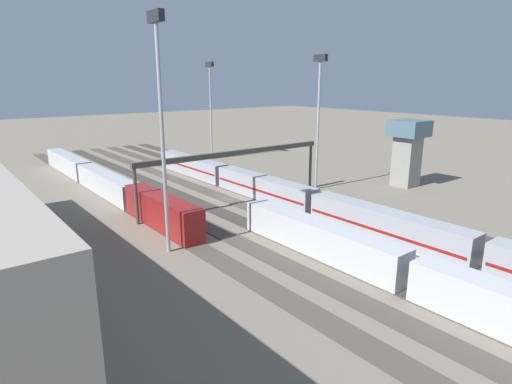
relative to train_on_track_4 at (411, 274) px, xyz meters
The scene contains 16 objects.
ground_plane 38.03m from the train_on_track_4, ahead, with size 400.00×400.00×0.00m, color #756B5B.
track_bed_0 42.67m from the train_on_track_4, 27.98° to the right, with size 140.00×2.80×0.12m, color #3D3833.
track_bed_1 40.57m from the train_on_track_4, 21.72° to the right, with size 140.00×2.80×0.12m, color #3D3833.
track_bed_2 39.00m from the train_on_track_4, 14.88° to the right, with size 140.00×2.80×0.12m, color #4C443D.
track_bed_3 38.03m from the train_on_track_4, ahead, with size 140.00×2.80×0.12m, color #4C443D.
track_bed_4 37.70m from the train_on_track_4, ahead, with size 140.00×2.80×0.12m, color #3D3833.
track_bed_5 38.03m from the train_on_track_4, ahead, with size 140.00×2.80×0.12m, color #4C443D.
track_bed_6 39.00m from the train_on_track_4, 14.88° to the left, with size 140.00×2.80×0.12m, color #4C443D.
train_on_track_4 is the anchor object (origin of this frame).
train_on_track_2 24.24m from the train_on_track_4, 24.36° to the right, with size 95.60×3.06×3.80m.
train_on_track_6 55.85m from the train_on_track_4, 10.31° to the left, with size 66.40×3.00×4.40m.
light_mast_0 77.26m from the train_on_track_4, 18.26° to the right, with size 2.80×0.70×24.07m.
light_mast_1 30.85m from the train_on_track_4, 29.42° to the left, with size 2.80×0.70×26.62m.
light_mast_2 42.52m from the train_on_track_4, 33.36° to the right, with size 2.80×0.70×24.02m.
signal_gantry 35.96m from the train_on_track_4, ahead, with size 0.70×35.00×8.80m.
control_tower 45.29m from the train_on_track_4, 56.43° to the right, with size 6.00×6.00×12.51m.
Camera 1 is at (-57.17, 38.94, 19.58)m, focal length 29.62 mm.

